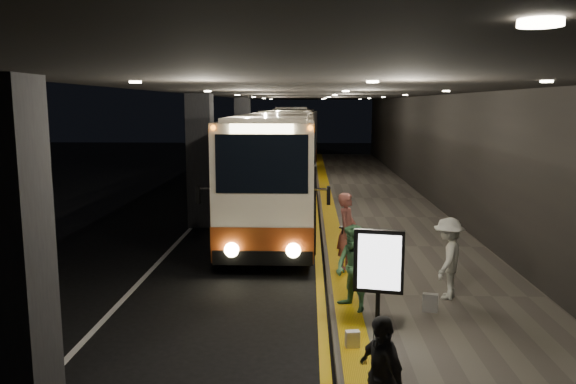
{
  "coord_description": "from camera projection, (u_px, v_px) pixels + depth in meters",
  "views": [
    {
      "loc": [
        2.07,
        -14.37,
        4.06
      ],
      "look_at": [
        1.52,
        0.64,
        1.7
      ],
      "focal_mm": 35.0,
      "sensor_mm": 36.0,
      "label": 1
    }
  ],
  "objects": [
    {
      "name": "coach_third",
      "position": [
        293.0,
        134.0,
        43.43
      ],
      "size": [
        2.51,
        11.89,
        3.74
      ],
      "rotation": [
        0.0,
        0.0,
        0.0
      ],
      "color": "#F0E1C9",
      "rests_on": "ground"
    },
    {
      "name": "lane_line_white",
      "position": [
        199.0,
        220.0,
        19.89
      ],
      "size": [
        0.12,
        50.0,
        0.01
      ],
      "primitive_type": "cube",
      "color": "silver",
      "rests_on": "ground"
    },
    {
      "name": "kerb_stripe_yellow",
      "position": [
        316.0,
        220.0,
        19.74
      ],
      "size": [
        0.18,
        50.0,
        0.01
      ],
      "primitive_type": "cube",
      "color": "gold",
      "rests_on": "ground"
    },
    {
      "name": "sidewalk",
      "position": [
        385.0,
        219.0,
        19.64
      ],
      "size": [
        4.5,
        50.0,
        0.15
      ],
      "primitive_type": "cube",
      "color": "#514C44",
      "rests_on": "ground"
    },
    {
      "name": "ground",
      "position": [
        230.0,
        259.0,
        14.89
      ],
      "size": [
        90.0,
        90.0,
        0.0
      ],
      "primitive_type": "plane",
      "color": "black"
    },
    {
      "name": "coach_second",
      "position": [
        291.0,
        147.0,
        30.94
      ],
      "size": [
        3.05,
        11.66,
        3.63
      ],
      "rotation": [
        0.0,
        0.0,
        -0.06
      ],
      "color": "#F0E1C9",
      "rests_on": "ground"
    },
    {
      "name": "passenger_waiting_green",
      "position": [
        354.0,
        268.0,
        10.65
      ],
      "size": [
        0.88,
        0.94,
        1.65
      ],
      "primitive_type": "imported",
      "rotation": [
        0.0,
        0.0,
        -0.91
      ],
      "color": "#447B4E",
      "rests_on": "sidewalk"
    },
    {
      "name": "passenger_boarding",
      "position": [
        347.0,
        231.0,
        13.37
      ],
      "size": [
        0.62,
        0.77,
        1.83
      ],
      "primitive_type": "imported",
      "rotation": [
        0.0,
        0.0,
        1.26
      ],
      "color": "#A4554C",
      "rests_on": "sidewalk"
    },
    {
      "name": "passenger_waiting_white",
      "position": [
        448.0,
        258.0,
        11.32
      ],
      "size": [
        0.91,
        1.18,
        1.66
      ],
      "primitive_type": "imported",
      "rotation": [
        0.0,
        0.0,
        -2.01
      ],
      "color": "beige",
      "rests_on": "sidewalk"
    },
    {
      "name": "info_sign",
      "position": [
        379.0,
        264.0,
        9.56
      ],
      "size": [
        0.86,
        0.27,
        1.81
      ],
      "rotation": [
        0.0,
        0.0,
        -0.19
      ],
      "color": "black",
      "rests_on": "sidewalk"
    },
    {
      "name": "support_columns",
      "position": [
        201.0,
        161.0,
        18.55
      ],
      "size": [
        0.8,
        24.8,
        4.4
      ],
      "color": "black",
      "rests_on": "ground"
    },
    {
      "name": "coach_main",
      "position": [
        276.0,
        175.0,
        18.48
      ],
      "size": [
        2.43,
        11.68,
        3.63
      ],
      "rotation": [
        0.0,
        0.0,
        -0.0
      ],
      "color": "#F0E1C9",
      "rests_on": "ground"
    },
    {
      "name": "canopy",
      "position": [
        322.0,
        88.0,
        19.02
      ],
      "size": [
        9.0,
        50.0,
        0.4
      ],
      "primitive_type": "cube",
      "color": "black",
      "rests_on": "support_columns"
    },
    {
      "name": "passenger_waiting_grey",
      "position": [
        381.0,
        378.0,
        6.53
      ],
      "size": [
        0.78,
        1.0,
        1.52
      ],
      "primitive_type": "imported",
      "rotation": [
        0.0,
        0.0,
        -1.15
      ],
      "color": "#444448",
      "rests_on": "sidewalk"
    },
    {
      "name": "bag_plain",
      "position": [
        352.0,
        339.0,
        9.07
      ],
      "size": [
        0.25,
        0.17,
        0.28
      ],
      "primitive_type": "cube",
      "rotation": [
        0.0,
        0.0,
        0.18
      ],
      "color": "silver",
      "rests_on": "sidewalk"
    },
    {
      "name": "stanchion_post",
      "position": [
        342.0,
        248.0,
        13.33
      ],
      "size": [
        0.05,
        0.05,
        1.02
      ],
      "primitive_type": "cylinder",
      "color": "black",
      "rests_on": "sidewalk"
    },
    {
      "name": "tactile_strip",
      "position": [
        330.0,
        216.0,
        19.69
      ],
      "size": [
        0.5,
        50.0,
        0.01
      ],
      "primitive_type": "cube",
      "color": "gold",
      "rests_on": "sidewalk"
    },
    {
      "name": "bag_polka",
      "position": [
        430.0,
        303.0,
        10.66
      ],
      "size": [
        0.31,
        0.2,
        0.35
      ],
      "primitive_type": "cube",
      "rotation": [
        0.0,
        0.0,
        -0.29
      ],
      "color": "black",
      "rests_on": "sidewalk"
    },
    {
      "name": "terminal_wall",
      "position": [
        453.0,
        135.0,
        19.1
      ],
      "size": [
        0.1,
        50.0,
        6.0
      ],
      "primitive_type": "cube",
      "color": "black",
      "rests_on": "ground"
    }
  ]
}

